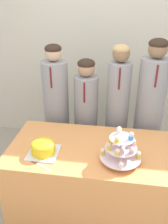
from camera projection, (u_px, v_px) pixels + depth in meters
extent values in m
cube|color=beige|center=(107.00, 47.00, 3.08)|extent=(9.00, 0.06, 2.70)
cube|color=#EF9951|center=(93.00, 180.00, 2.29)|extent=(1.53, 0.78, 0.75)
cube|color=white|center=(44.00, 152.00, 2.05)|extent=(0.26, 0.26, 0.01)
cylinder|color=yellow|center=(43.00, 148.00, 2.03)|extent=(0.21, 0.21, 0.08)
ellipsoid|color=yellow|center=(43.00, 144.00, 2.01)|extent=(0.20, 0.20, 0.07)
cube|color=silver|center=(44.00, 167.00, 1.89)|extent=(0.16, 0.09, 0.00)
cube|color=brown|center=(33.00, 162.00, 1.95)|extent=(0.07, 0.05, 0.01)
cylinder|color=silver|center=(121.00, 150.00, 1.91)|extent=(0.02, 0.02, 0.23)
cylinder|color=silver|center=(120.00, 157.00, 1.94)|extent=(0.34, 0.34, 0.01)
cylinder|color=silver|center=(121.00, 148.00, 1.90)|extent=(0.26, 0.26, 0.01)
cylinder|color=silver|center=(122.00, 138.00, 1.86)|extent=(0.20, 0.20, 0.01)
cylinder|color=pink|center=(123.00, 145.00, 2.06)|extent=(0.04, 0.04, 0.02)
sphere|color=#F4E5C6|center=(123.00, 143.00, 2.05)|extent=(0.03, 0.03, 0.03)
cylinder|color=yellow|center=(103.00, 153.00, 1.95)|extent=(0.04, 0.04, 0.03)
sphere|color=#F4E5C6|center=(103.00, 150.00, 1.94)|extent=(0.03, 0.03, 0.03)
cylinder|color=white|center=(121.00, 167.00, 1.81)|extent=(0.04, 0.04, 0.02)
sphere|color=#F4E5C6|center=(121.00, 164.00, 1.80)|extent=(0.04, 0.04, 0.04)
cylinder|color=yellow|center=(138.00, 156.00, 1.92)|extent=(0.04, 0.04, 0.03)
sphere|color=white|center=(139.00, 153.00, 1.90)|extent=(0.04, 0.04, 0.04)
cylinder|color=pink|center=(132.00, 152.00, 1.82)|extent=(0.04, 0.04, 0.03)
sphere|color=white|center=(132.00, 149.00, 1.81)|extent=(0.03, 0.03, 0.03)
cylinder|color=pink|center=(133.00, 144.00, 1.91)|extent=(0.05, 0.05, 0.03)
sphere|color=beige|center=(133.00, 141.00, 1.90)|extent=(0.04, 0.04, 0.04)
cylinder|color=white|center=(123.00, 139.00, 1.98)|extent=(0.04, 0.04, 0.03)
sphere|color=silver|center=(124.00, 137.00, 1.96)|extent=(0.04, 0.04, 0.04)
cylinder|color=yellow|center=(111.00, 141.00, 1.95)|extent=(0.05, 0.05, 0.03)
sphere|color=silver|center=(111.00, 138.00, 1.94)|extent=(0.04, 0.04, 0.04)
cylinder|color=yellow|center=(109.00, 148.00, 1.87)|extent=(0.04, 0.04, 0.03)
sphere|color=beige|center=(109.00, 145.00, 1.86)|extent=(0.04, 0.04, 0.04)
cylinder|color=yellow|center=(118.00, 153.00, 1.81)|extent=(0.04, 0.04, 0.03)
sphere|color=#F4E5C6|center=(118.00, 151.00, 1.80)|extent=(0.04, 0.04, 0.04)
cylinder|color=yellow|center=(117.00, 141.00, 1.80)|extent=(0.04, 0.04, 0.02)
sphere|color=#F4E5C6|center=(117.00, 138.00, 1.79)|extent=(0.04, 0.04, 0.04)
cylinder|color=#3893DB|center=(131.00, 138.00, 1.83)|extent=(0.04, 0.04, 0.03)
sphere|color=silver|center=(131.00, 135.00, 1.82)|extent=(0.04, 0.04, 0.04)
cylinder|color=white|center=(119.00, 132.00, 1.91)|extent=(0.04, 0.04, 0.03)
sphere|color=white|center=(119.00, 129.00, 1.90)|extent=(0.04, 0.04, 0.04)
cylinder|color=#939399|center=(57.00, 118.00, 2.77)|extent=(0.28, 0.28, 1.35)
sphere|color=#D6AD89|center=(53.00, 53.00, 2.42)|extent=(0.17, 0.17, 0.17)
ellipsoid|color=#332319|center=(53.00, 49.00, 2.40)|extent=(0.17, 0.17, 0.09)
cube|color=maroon|center=(51.00, 78.00, 2.39)|extent=(0.02, 0.01, 0.22)
cylinder|color=#939399|center=(86.00, 126.00, 2.76)|extent=(0.26, 0.26, 1.20)
sphere|color=tan|center=(86.00, 68.00, 2.44)|extent=(0.18, 0.18, 0.18)
ellipsoid|color=#332319|center=(86.00, 63.00, 2.42)|extent=(0.18, 0.18, 0.10)
cube|color=maroon|center=(84.00, 93.00, 2.42)|extent=(0.02, 0.01, 0.22)
cylinder|color=#939399|center=(116.00, 122.00, 2.67)|extent=(0.25, 0.25, 1.37)
sphere|color=#8E6B4C|center=(121.00, 54.00, 2.32)|extent=(0.17, 0.17, 0.17)
ellipsoid|color=tan|center=(122.00, 49.00, 2.30)|extent=(0.17, 0.17, 0.09)
cube|color=maroon|center=(119.00, 79.00, 2.31)|extent=(0.02, 0.01, 0.22)
cylinder|color=#939399|center=(147.00, 122.00, 2.62)|extent=(0.29, 0.29, 1.42)
sphere|color=#8E6B4C|center=(158.00, 49.00, 2.25)|extent=(0.18, 0.18, 0.18)
ellipsoid|color=#332319|center=(159.00, 43.00, 2.22)|extent=(0.19, 0.19, 0.10)
cube|color=maroon|center=(156.00, 76.00, 2.22)|extent=(0.02, 0.01, 0.22)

